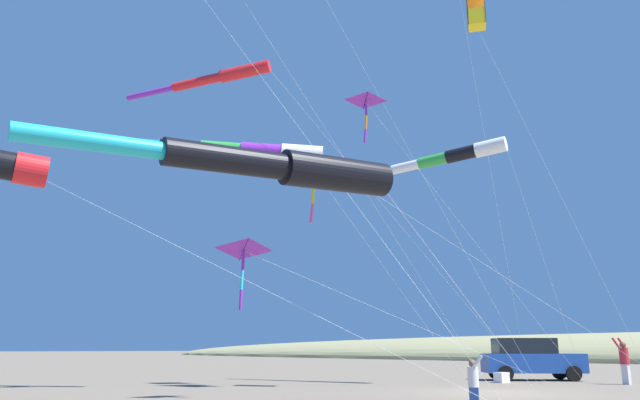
{
  "coord_description": "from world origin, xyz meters",
  "views": [
    {
      "loc": [
        17.74,
        11.76,
        1.4
      ],
      "look_at": [
        5.37,
        -2.45,
        6.04
      ],
      "focal_mm": 33.88,
      "sensor_mm": 36.0,
      "label": 1
    }
  ],
  "objects_px": {
    "kite_windsock_rainbow_low_near": "(250,151)",
    "kite_windsock_checkered_midright": "(280,167)",
    "kite_delta_teal_far_right": "(366,102)",
    "cooler_box": "(502,377)",
    "person_child_green_jacket": "(474,380)",
    "kite_delta_long_streamer_left": "(313,167)",
    "parked_car": "(530,358)",
    "kite_delta_green_low_center": "(245,250)",
    "kite_box_striped_overhead": "(476,8)",
    "kite_windsock_purple_drifting": "(219,78)",
    "kite_windsock_long_streamer_right": "(442,159)",
    "person_adult_flyer": "(624,359)"
  },
  "relations": [
    {
      "from": "parked_car",
      "to": "person_adult_flyer",
      "type": "xyz_separation_m",
      "value": [
        0.12,
        4.22,
        0.04
      ]
    },
    {
      "from": "kite_delta_teal_far_right",
      "to": "person_child_green_jacket",
      "type": "bearing_deg",
      "value": 62.98
    },
    {
      "from": "kite_windsock_checkered_midright",
      "to": "kite_delta_teal_far_right",
      "type": "height_order",
      "value": "kite_delta_teal_far_right"
    },
    {
      "from": "person_child_green_jacket",
      "to": "kite_windsock_checkered_midright",
      "type": "relative_size",
      "value": 0.12
    },
    {
      "from": "person_child_green_jacket",
      "to": "kite_delta_long_streamer_left",
      "type": "distance_m",
      "value": 11.82
    },
    {
      "from": "kite_box_striped_overhead",
      "to": "kite_delta_teal_far_right",
      "type": "height_order",
      "value": "kite_box_striped_overhead"
    },
    {
      "from": "kite_windsock_checkered_midright",
      "to": "kite_delta_teal_far_right",
      "type": "distance_m",
      "value": 12.95
    },
    {
      "from": "parked_car",
      "to": "person_adult_flyer",
      "type": "distance_m",
      "value": 4.22
    },
    {
      "from": "kite_delta_green_low_center",
      "to": "kite_delta_long_streamer_left",
      "type": "bearing_deg",
      "value": -153.74
    },
    {
      "from": "parked_car",
      "to": "kite_windsock_rainbow_low_near",
      "type": "bearing_deg",
      "value": 7.31
    },
    {
      "from": "parked_car",
      "to": "kite_delta_teal_far_right",
      "type": "distance_m",
      "value": 14.09
    },
    {
      "from": "kite_delta_long_streamer_left",
      "to": "kite_windsock_rainbow_low_near",
      "type": "relative_size",
      "value": 0.59
    },
    {
      "from": "person_child_green_jacket",
      "to": "kite_windsock_purple_drifting",
      "type": "height_order",
      "value": "kite_windsock_purple_drifting"
    },
    {
      "from": "kite_windsock_rainbow_low_near",
      "to": "kite_windsock_checkered_midright",
      "type": "distance_m",
      "value": 5.67
    },
    {
      "from": "parked_car",
      "to": "kite_windsock_checkered_midright",
      "type": "height_order",
      "value": "kite_windsock_checkered_midright"
    },
    {
      "from": "kite_windsock_purple_drifting",
      "to": "kite_windsock_rainbow_low_near",
      "type": "bearing_deg",
      "value": 67.58
    },
    {
      "from": "kite_windsock_checkered_midright",
      "to": "kite_delta_green_low_center",
      "type": "bearing_deg",
      "value": -119.49
    },
    {
      "from": "person_child_green_jacket",
      "to": "kite_windsock_checkered_midright",
      "type": "distance_m",
      "value": 7.07
    },
    {
      "from": "kite_delta_long_streamer_left",
      "to": "kite_windsock_long_streamer_right",
      "type": "height_order",
      "value": "kite_windsock_long_streamer_right"
    },
    {
      "from": "person_adult_flyer",
      "to": "kite_box_striped_overhead",
      "type": "bearing_deg",
      "value": -7.96
    },
    {
      "from": "person_child_green_jacket",
      "to": "kite_windsock_rainbow_low_near",
      "type": "height_order",
      "value": "kite_windsock_rainbow_low_near"
    },
    {
      "from": "cooler_box",
      "to": "kite_delta_green_low_center",
      "type": "xyz_separation_m",
      "value": [
        13.01,
        -0.12,
        4.04
      ]
    },
    {
      "from": "person_child_green_jacket",
      "to": "kite_windsock_checkered_midright",
      "type": "height_order",
      "value": "kite_windsock_checkered_midright"
    },
    {
      "from": "person_child_green_jacket",
      "to": "kite_windsock_checkered_midright",
      "type": "xyz_separation_m",
      "value": [
        5.91,
        0.35,
        3.85
      ]
    },
    {
      "from": "kite_windsock_checkered_midright",
      "to": "kite_windsock_purple_drifting",
      "type": "bearing_deg",
      "value": -115.07
    },
    {
      "from": "kite_delta_long_streamer_left",
      "to": "parked_car",
      "type": "bearing_deg",
      "value": 168.87
    },
    {
      "from": "cooler_box",
      "to": "kite_box_striped_overhead",
      "type": "distance_m",
      "value": 15.12
    },
    {
      "from": "kite_delta_long_streamer_left",
      "to": "kite_windsock_purple_drifting",
      "type": "relative_size",
      "value": 0.57
    },
    {
      "from": "kite_windsock_checkered_midright",
      "to": "kite_windsock_rainbow_low_near",
      "type": "bearing_deg",
      "value": -118.2
    },
    {
      "from": "person_adult_flyer",
      "to": "kite_windsock_purple_drifting",
      "type": "height_order",
      "value": "kite_windsock_purple_drifting"
    },
    {
      "from": "parked_car",
      "to": "kite_delta_green_low_center",
      "type": "relative_size",
      "value": 0.29
    },
    {
      "from": "kite_delta_green_low_center",
      "to": "kite_windsock_checkered_midright",
      "type": "height_order",
      "value": "kite_windsock_checkered_midright"
    },
    {
      "from": "cooler_box",
      "to": "kite_delta_green_low_center",
      "type": "distance_m",
      "value": 13.62
    },
    {
      "from": "cooler_box",
      "to": "kite_windsock_purple_drifting",
      "type": "bearing_deg",
      "value": -17.45
    },
    {
      "from": "kite_box_striped_overhead",
      "to": "person_child_green_jacket",
      "type": "bearing_deg",
      "value": 27.79
    },
    {
      "from": "person_child_green_jacket",
      "to": "kite_windsock_long_streamer_right",
      "type": "bearing_deg",
      "value": -140.62
    },
    {
      "from": "person_adult_flyer",
      "to": "person_child_green_jacket",
      "type": "distance_m",
      "value": 13.69
    },
    {
      "from": "parked_car",
      "to": "kite_windsock_purple_drifting",
      "type": "bearing_deg",
      "value": -13.71
    },
    {
      "from": "kite_delta_long_streamer_left",
      "to": "person_child_green_jacket",
      "type": "bearing_deg",
      "value": 73.94
    },
    {
      "from": "parked_car",
      "to": "cooler_box",
      "type": "distance_m",
      "value": 2.79
    },
    {
      "from": "kite_delta_long_streamer_left",
      "to": "kite_windsock_checkered_midright",
      "type": "relative_size",
      "value": 0.98
    },
    {
      "from": "kite_box_striped_overhead",
      "to": "kite_windsock_rainbow_low_near",
      "type": "distance_m",
      "value": 12.4
    },
    {
      "from": "parked_car",
      "to": "kite_delta_long_streamer_left",
      "type": "distance_m",
      "value": 13.5
    },
    {
      "from": "cooler_box",
      "to": "person_child_green_jacket",
      "type": "distance_m",
      "value": 12.64
    },
    {
      "from": "kite_delta_long_streamer_left",
      "to": "kite_windsock_long_streamer_right",
      "type": "relative_size",
      "value": 1.05
    },
    {
      "from": "kite_box_striped_overhead",
      "to": "kite_delta_green_low_center",
      "type": "height_order",
      "value": "kite_box_striped_overhead"
    },
    {
      "from": "person_adult_flyer",
      "to": "kite_box_striped_overhead",
      "type": "xyz_separation_m",
      "value": [
        7.24,
        -1.01,
        13.27
      ]
    },
    {
      "from": "kite_windsock_rainbow_low_near",
      "to": "cooler_box",
      "type": "bearing_deg",
      "value": -172.08
    },
    {
      "from": "kite_delta_long_streamer_left",
      "to": "cooler_box",
      "type": "bearing_deg",
      "value": 164.28
    },
    {
      "from": "cooler_box",
      "to": "kite_windsock_rainbow_low_near",
      "type": "xyz_separation_m",
      "value": [
        14.34,
        2.0,
        6.35
      ]
    }
  ]
}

